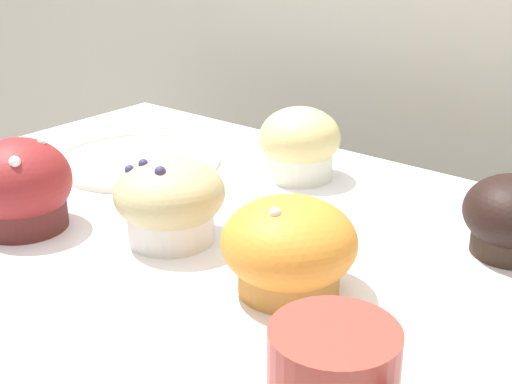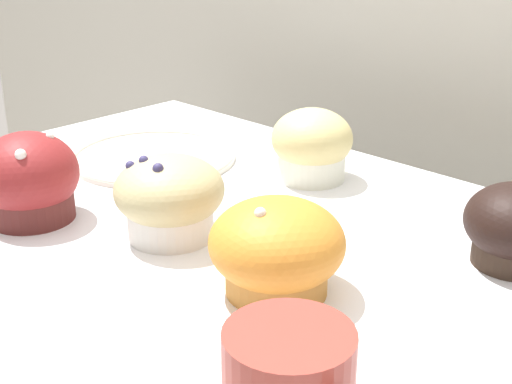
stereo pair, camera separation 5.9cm
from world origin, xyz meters
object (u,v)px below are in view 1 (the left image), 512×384
object	(u,v)px
muffin_back_right	(20,188)
muffin_front_right	(170,200)
serving_plate	(137,160)
muffin_front_center	(289,248)
muffin_front_left	(300,144)
coffee_cup	(335,384)

from	to	relation	value
muffin_back_right	muffin_front_right	distance (m)	0.16
muffin_back_right	serving_plate	distance (m)	0.22
muffin_front_center	serving_plate	distance (m)	0.37
muffin_front_center	muffin_front_left	xyz separation A→B (m)	(-0.15, 0.23, 0.00)
coffee_cup	serving_plate	distance (m)	0.55
muffin_front_left	serving_plate	world-z (taller)	muffin_front_left
muffin_front_center	muffin_front_left	size ratio (longest dim) A/B	1.19
muffin_back_right	coffee_cup	bearing A→B (deg)	-8.63
coffee_cup	muffin_front_right	bearing A→B (deg)	153.92
muffin_front_center	muffin_front_right	distance (m)	0.15
muffin_front_right	serving_plate	distance (m)	0.24
muffin_front_left	serving_plate	size ratio (longest dim) A/B	0.46
muffin_back_right	muffin_front_center	bearing A→B (deg)	13.10
muffin_front_center	muffin_front_right	bearing A→B (deg)	177.37
muffin_front_center	muffin_front_right	size ratio (longest dim) A/B	1.06
muffin_front_left	muffin_front_right	size ratio (longest dim) A/B	0.89
muffin_front_left	coffee_cup	bearing A→B (deg)	-51.54
muffin_front_center	muffin_front_left	distance (m)	0.28
coffee_cup	serving_plate	bearing A→B (deg)	150.59
muffin_front_center	muffin_front_left	bearing A→B (deg)	123.92
muffin_front_right	coffee_cup	size ratio (longest dim) A/B	0.90
muffin_front_left	coffee_cup	xyz separation A→B (m)	(0.29, -0.36, -0.00)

